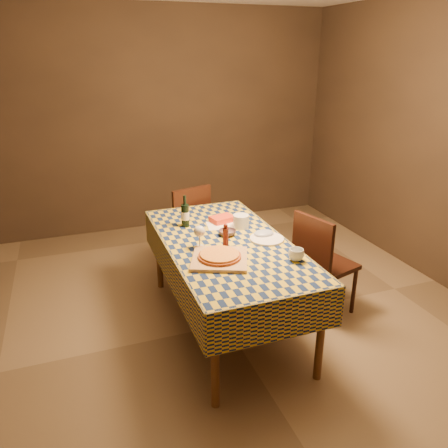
% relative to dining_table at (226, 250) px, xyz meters
% --- Properties ---
extents(room, '(5.00, 5.10, 2.70)m').
position_rel_dining_table_xyz_m(room, '(0.00, 0.00, 0.66)').
color(room, brown).
rests_on(room, ground).
extents(dining_table, '(0.94, 1.84, 0.77)m').
position_rel_dining_table_xyz_m(dining_table, '(0.00, 0.00, 0.00)').
color(dining_table, brown).
rests_on(dining_table, ground).
extents(cutting_board, '(0.51, 0.51, 0.02)m').
position_rel_dining_table_xyz_m(cutting_board, '(-0.16, -0.30, 0.09)').
color(cutting_board, tan).
rests_on(cutting_board, dining_table).
extents(pizza, '(0.32, 0.32, 0.03)m').
position_rel_dining_table_xyz_m(pizza, '(-0.16, -0.30, 0.12)').
color(pizza, '#8D3D17').
rests_on(pizza, cutting_board).
extents(pepper_mill, '(0.06, 0.06, 0.19)m').
position_rel_dining_table_xyz_m(pepper_mill, '(-0.04, -0.09, 0.17)').
color(pepper_mill, '#491511').
rests_on(pepper_mill, dining_table).
extents(bowl, '(0.16, 0.16, 0.04)m').
position_rel_dining_table_xyz_m(bowl, '(0.05, 0.12, 0.10)').
color(bowl, '#5E454F').
rests_on(bowl, dining_table).
extents(wine_glass, '(0.09, 0.09, 0.17)m').
position_rel_dining_table_xyz_m(wine_glass, '(-0.22, -0.03, 0.20)').
color(wine_glass, silver).
rests_on(wine_glass, dining_table).
extents(wine_bottle, '(0.07, 0.07, 0.27)m').
position_rel_dining_table_xyz_m(wine_bottle, '(-0.21, 0.42, 0.18)').
color(wine_bottle, black).
rests_on(wine_bottle, dining_table).
extents(deli_tub, '(0.17, 0.17, 0.11)m').
position_rel_dining_table_xyz_m(deli_tub, '(0.22, 0.24, 0.13)').
color(deli_tub, silver).
rests_on(deli_tub, dining_table).
extents(takeout_container, '(0.23, 0.18, 0.05)m').
position_rel_dining_table_xyz_m(takeout_container, '(0.12, 0.42, 0.10)').
color(takeout_container, red).
rests_on(takeout_container, dining_table).
extents(white_plate, '(0.35, 0.35, 0.02)m').
position_rel_dining_table_xyz_m(white_plate, '(0.32, -0.08, 0.08)').
color(white_plate, white).
rests_on(white_plate, dining_table).
extents(tumbler, '(0.14, 0.14, 0.09)m').
position_rel_dining_table_xyz_m(tumbler, '(0.35, -0.48, 0.12)').
color(tumbler, silver).
rests_on(tumbler, dining_table).
extents(flour_patch, '(0.30, 0.25, 0.00)m').
position_rel_dining_table_xyz_m(flour_patch, '(0.09, 0.34, 0.08)').
color(flour_patch, white).
rests_on(flour_patch, dining_table).
extents(flour_bag, '(0.19, 0.16, 0.05)m').
position_rel_dining_table_xyz_m(flour_bag, '(0.32, 0.00, 0.10)').
color(flour_bag, '#99A6C4').
rests_on(flour_bag, dining_table).
extents(chair_far, '(0.52, 0.52, 0.93)m').
position_rel_dining_table_xyz_m(chair_far, '(-0.03, 1.10, -0.17)').
color(chair_far, black).
rests_on(chair_far, ground).
extents(chair_right, '(0.53, 0.52, 0.93)m').
position_rel_dining_table_xyz_m(chair_right, '(0.81, -0.10, -0.17)').
color(chair_right, black).
rests_on(chair_right, ground).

